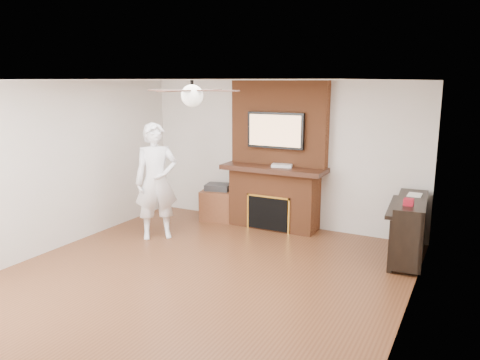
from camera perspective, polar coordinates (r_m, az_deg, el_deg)
The scene contains 12 objects.
room_shell at distance 5.74m, azimuth -5.63°, elevation -0.54°, with size 5.36×5.86×2.86m.
fireplace at distance 8.00m, azimuth 4.39°, elevation 1.19°, with size 1.78×0.64×2.50m.
tv at distance 7.86m, azimuth 4.34°, elevation 6.05°, with size 1.00×0.08×0.60m.
ceiling_fan at distance 5.61m, azimuth -5.86°, elevation 10.31°, with size 1.21×1.21×0.31m.
person at distance 7.53m, azimuth -10.16°, elevation -0.17°, with size 0.68×0.45×1.86m, color white.
side_table at distance 8.58m, azimuth -2.64°, elevation -2.80°, with size 0.68×0.68×0.65m.
piano at distance 7.03m, azimuth 19.95°, elevation -5.44°, with size 0.60×1.37×0.97m.
cable_box at distance 7.83m, azimuth 5.14°, elevation 1.76°, with size 0.34×0.19×0.05m, color silver.
candle_orange at distance 8.16m, azimuth 2.21°, elevation -5.34°, with size 0.08×0.08×0.12m, color #F4461C.
candle_green at distance 8.07m, azimuth 3.77°, elevation -5.64°, with size 0.06×0.06×0.10m, color #558635.
candle_cream at distance 8.03m, azimuth 4.76°, elevation -5.69°, with size 0.07×0.07×0.11m, color #F7EDC5.
candle_blue at distance 8.01m, azimuth 5.05°, elevation -5.89°, with size 0.06×0.06×0.07m, color #344B9D.
Camera 1 is at (3.07, -4.69, 2.49)m, focal length 35.00 mm.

